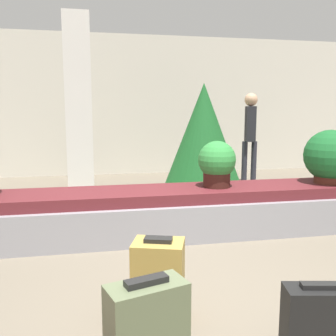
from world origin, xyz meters
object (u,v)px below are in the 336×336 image
suitcase_2 (317,323)px  potted_plant_1 (217,163)px  pillar (79,104)px  suitcase_1 (158,280)px  potted_plant_2 (330,157)px  traveler_0 (250,130)px  decorated_tree (203,134)px

suitcase_2 → potted_plant_1: size_ratio=0.85×
pillar → suitcase_1: 4.92m
suitcase_1 → potted_plant_2: size_ratio=0.87×
traveler_0 → decorated_tree: (-1.14, -0.58, -0.04)m
potted_plant_2 → pillar: bearing=137.4°
potted_plant_1 → pillar: bearing=120.6°
pillar → decorated_tree: bearing=-18.8°
suitcase_2 → potted_plant_1: 2.52m
potted_plant_1 → traveler_0: 3.16m
pillar → potted_plant_1: bearing=-59.4°
suitcase_1 → potted_plant_1: potted_plant_1 is taller
traveler_0 → pillar: bearing=-78.1°
potted_plant_1 → potted_plant_2: potted_plant_2 is taller
potted_plant_2 → decorated_tree: (-1.02, 2.20, 0.18)m
suitcase_1 → potted_plant_1: bearing=78.5°
suitcase_2 → decorated_tree: bearing=93.5°
potted_plant_1 → traveler_0: size_ratio=0.31×
potted_plant_1 → traveler_0: bearing=59.5°
suitcase_1 → traveler_0: 5.31m
potted_plant_2 → traveler_0: size_ratio=0.38×
decorated_tree → suitcase_2: bearing=-98.1°
traveler_0 → decorated_tree: decorated_tree is taller
potted_plant_1 → decorated_tree: (0.46, 2.14, 0.23)m
decorated_tree → suitcase_1: bearing=-110.8°
pillar → potted_plant_2: 4.38m
suitcase_1 → traveler_0: traveler_0 is taller
suitcase_1 → potted_plant_1: (1.04, 1.82, 0.56)m
suitcase_2 → potted_plant_1: bearing=97.2°
pillar → potted_plant_1: size_ratio=5.71×
traveler_0 → suitcase_1: bearing=-15.5°
suitcase_2 → traveler_0: (1.79, 5.16, 0.88)m
potted_plant_1 → decorated_tree: 2.20m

